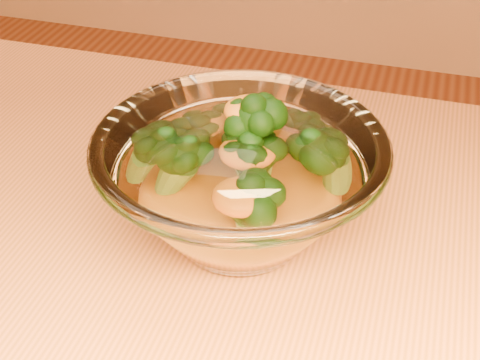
% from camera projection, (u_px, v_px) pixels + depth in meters
% --- Properties ---
extents(glass_bowl, '(0.23, 0.23, 0.10)m').
position_uv_depth(glass_bowl, '(240.00, 185.00, 0.53)').
color(glass_bowl, white).
rests_on(glass_bowl, table).
extents(cheese_sauce, '(0.11, 0.11, 0.03)m').
position_uv_depth(cheese_sauce, '(240.00, 206.00, 0.55)').
color(cheese_sauce, orange).
rests_on(cheese_sauce, glass_bowl).
extents(broccoli_heap, '(0.17, 0.15, 0.09)m').
position_uv_depth(broccoli_heap, '(239.00, 158.00, 0.54)').
color(broccoli_heap, black).
rests_on(broccoli_heap, cheese_sauce).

